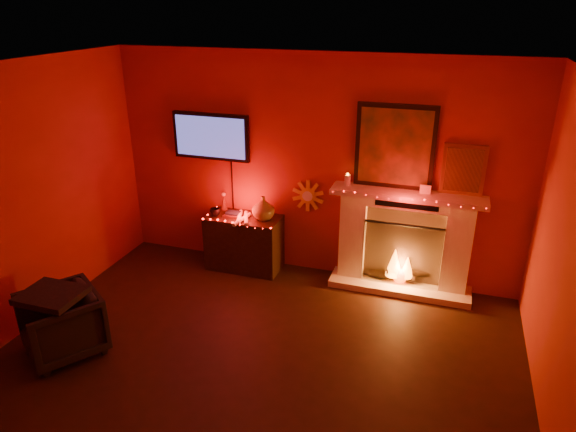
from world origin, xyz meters
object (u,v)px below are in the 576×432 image
tv (211,137)px  sunburst_clock (308,196)px  console_table (245,239)px  armchair (62,324)px  fireplace (404,232)px

tv → sunburst_clock: (1.25, 0.03, -0.65)m
sunburst_clock → console_table: sunburst_clock is taller
console_table → armchair: size_ratio=1.42×
tv → sunburst_clock: 1.41m
console_table → fireplace: bearing=3.8°
console_table → armchair: console_table is taller
fireplace → armchair: size_ratio=3.10×
fireplace → sunburst_clock: 1.23m
console_table → sunburst_clock: bearing=16.2°
sunburst_clock → tv: bearing=-178.8°
fireplace → tv: 2.61m
sunburst_clock → armchair: 3.05m
console_table → tv: bearing=158.6°
tv → armchair: bearing=-103.0°
fireplace → tv: fireplace is taller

